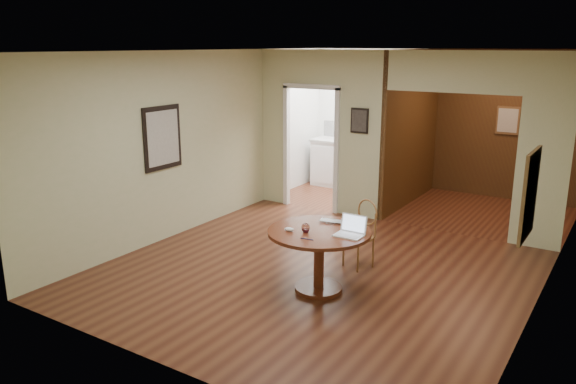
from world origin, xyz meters
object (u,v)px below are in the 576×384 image
Objects in this scene: dining_table at (319,246)px; chair at (362,230)px; open_laptop at (351,230)px; closed_laptop at (332,223)px.

dining_table is 0.96m from chair.
dining_table is 0.45m from open_laptop.
dining_table is 0.36m from closed_laptop.
open_laptop reaches higher than dining_table.
dining_table is at bearing -171.55° from open_laptop.
open_laptop reaches higher than chair.
open_laptop is 0.44m from closed_laptop.
chair is 0.99m from open_laptop.
open_laptop is (0.37, 0.06, 0.25)m from dining_table.
closed_laptop is at bearing 89.76° from dining_table.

